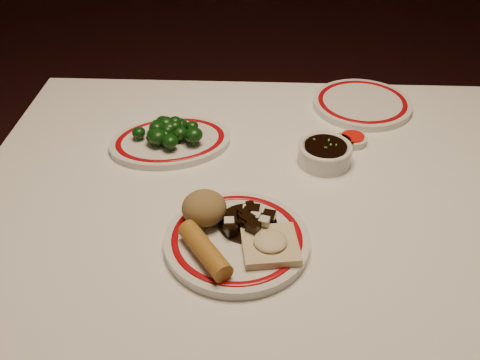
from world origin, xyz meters
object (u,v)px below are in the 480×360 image
Objects in this scene: rice_mound at (204,208)px; soy_bowl at (325,154)px; spring_roll at (205,250)px; stirfry_heap at (248,220)px; fried_wonton at (270,244)px; dining_table at (272,221)px; broccoli_pile at (167,131)px; broccoli_plate at (171,142)px; main_plate at (237,240)px.

soy_bowl is (0.23, 0.21, -0.03)m from rice_mound.
spring_roll is 1.20× the size of stirfry_heap.
fried_wonton is at bearing -55.86° from stirfry_heap.
broccoli_pile is at bearing 149.62° from dining_table.
broccoli_pile reaches higher than broccoli_plate.
stirfry_heap reaches higher than dining_table.
broccoli_pile reaches higher than fried_wonton.
main_plate is 2.60× the size of spring_roll.
broccoli_plate is 1.97× the size of broccoli_pile.
main_plate is 0.34m from broccoli_pile.
main_plate is 4.11× the size of rice_mound.
spring_roll is (0.01, -0.09, -0.01)m from rice_mound.
dining_table is at bearing 68.63° from main_plate.
spring_roll is at bearing -84.07° from rice_mound.
soy_bowl reaches higher than dining_table.
soy_bowl is at bearing 20.05° from spring_roll.
soy_bowl is (0.22, 0.31, -0.01)m from spring_roll.
fried_wonton is at bearing -56.77° from broccoli_plate.
spring_roll is at bearing -72.75° from broccoli_plate.
spring_roll is 0.38m from broccoli_plate.
soy_bowl is (0.33, -0.05, 0.01)m from broccoli_plate.
spring_roll is 0.37m from broccoli_pile.
stirfry_heap reaches higher than main_plate.
rice_mound is at bearing -68.01° from broccoli_pile.
soy_bowl is (0.34, -0.05, -0.02)m from broccoli_pile.
rice_mound reaches higher than broccoli_plate.
main_plate is at bearing -111.37° from dining_table.
broccoli_pile is (-0.11, 0.26, -0.01)m from rice_mound.
fried_wonton is 0.40m from broccoli_plate.
dining_table is 11.46× the size of stirfry_heap.
main_plate is at bearing 155.49° from fried_wonton.
broccoli_pile reaches higher than stirfry_heap.
spring_roll is 0.41× the size of broccoli_plate.
fried_wonton is at bearing -112.09° from soy_bowl.
stirfry_heap is at bearing 15.89° from spring_roll.
rice_mound is 0.14m from fried_wonton.
rice_mound is 0.51× the size of broccoli_pile.
main_plate is at bearing -61.39° from broccoli_pile.
main_plate is 0.06m from fried_wonton.
spring_roll is 0.38m from soy_bowl.
rice_mound is at bearing -69.07° from broccoli_plate.
main_plate is 0.08m from rice_mound.
stirfry_heap is 0.27m from soy_bowl.
dining_table is 0.18m from soy_bowl.
broccoli_pile is (-0.11, 0.35, 0.00)m from spring_roll.
main_plate is 0.35m from broccoli_plate.
dining_table is at bearing 27.98° from spring_roll.
broccoli_pile is at bearing 111.99° from rice_mound.
main_plate is at bearing -34.77° from rice_mound.
fried_wonton reaches higher than dining_table.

